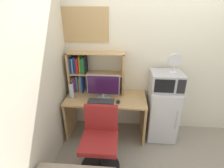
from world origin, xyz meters
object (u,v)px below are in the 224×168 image
(microwave, at_px, (166,81))
(hutch_bookshelf, at_px, (87,71))
(water_bottle, at_px, (71,90))
(desk_chair, at_px, (100,143))
(computer_mouse, at_px, (118,102))
(desk_fan, at_px, (175,62))
(wall_corkboard, at_px, (83,25))
(keyboard, at_px, (101,101))
(mini_fridge, at_px, (162,113))
(monitor, at_px, (103,87))

(microwave, bearing_deg, hutch_bookshelf, 173.20)
(water_bottle, bearing_deg, desk_chair, -49.36)
(hutch_bookshelf, xyz_separation_m, computer_mouse, (0.53, -0.36, -0.34))
(water_bottle, height_order, desk_fan, desk_fan)
(wall_corkboard, bearing_deg, desk_chair, -69.52)
(keyboard, bearing_deg, microwave, 11.72)
(keyboard, bearing_deg, hutch_bookshelf, 126.95)
(desk_fan, height_order, desk_chair, desk_fan)
(computer_mouse, distance_m, mini_fridge, 0.81)
(water_bottle, bearing_deg, microwave, 3.67)
(microwave, bearing_deg, water_bottle, -176.33)
(keyboard, relative_size, computer_mouse, 3.99)
(monitor, distance_m, keyboard, 0.23)
(hutch_bookshelf, relative_size, desk_fan, 3.08)
(keyboard, bearing_deg, wall_corkboard, 124.35)
(monitor, distance_m, mini_fridge, 1.08)
(wall_corkboard, bearing_deg, keyboard, -55.65)
(microwave, relative_size, wall_corkboard, 0.60)
(hutch_bookshelf, xyz_separation_m, desk_chair, (0.32, -0.87, -0.71))
(mini_fridge, height_order, wall_corkboard, wall_corkboard)
(monitor, bearing_deg, computer_mouse, -24.57)
(hutch_bookshelf, height_order, mini_fridge, hutch_bookshelf)
(hutch_bookshelf, distance_m, wall_corkboard, 0.72)
(keyboard, distance_m, desk_chair, 0.62)
(hutch_bookshelf, distance_m, desk_chair, 1.16)
(keyboard, relative_size, water_bottle, 1.55)
(wall_corkboard, bearing_deg, desk_fan, -10.55)
(keyboard, relative_size, desk_chair, 0.46)
(computer_mouse, distance_m, wall_corkboard, 1.29)
(computer_mouse, height_order, desk_fan, desk_fan)
(microwave, bearing_deg, monitor, -173.83)
(keyboard, distance_m, computer_mouse, 0.26)
(keyboard, bearing_deg, desk_chair, -84.29)
(water_bottle, bearing_deg, wall_corkboard, 63.10)
(hutch_bookshelf, bearing_deg, mini_fridge, -6.94)
(microwave, bearing_deg, computer_mouse, -163.62)
(keyboard, relative_size, microwave, 0.86)
(keyboard, relative_size, wall_corkboard, 0.52)
(hutch_bookshelf, xyz_separation_m, microwave, (1.25, -0.15, -0.07))
(hutch_bookshelf, xyz_separation_m, mini_fridge, (1.25, -0.15, -0.65))
(wall_corkboard, bearing_deg, water_bottle, -116.90)
(keyboard, xyz_separation_m, desk_chair, (0.05, -0.51, -0.35))
(hutch_bookshelf, bearing_deg, wall_corkboard, 113.83)
(water_bottle, bearing_deg, desk_fan, 3.26)
(monitor, relative_size, wall_corkboard, 0.64)
(water_bottle, bearing_deg, hutch_bookshelf, 48.04)
(microwave, xyz_separation_m, wall_corkboard, (-1.29, 0.25, 0.78))
(computer_mouse, xyz_separation_m, water_bottle, (-0.75, 0.12, 0.10))
(wall_corkboard, bearing_deg, computer_mouse, -38.87)
(water_bottle, distance_m, desk_fan, 1.62)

